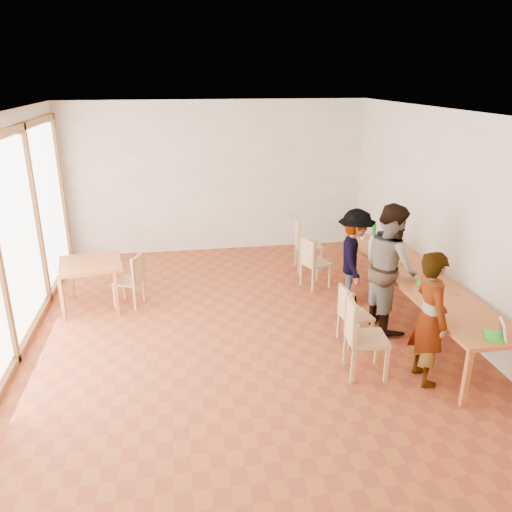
# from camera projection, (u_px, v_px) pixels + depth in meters

# --- Properties ---
(ground) EXTENTS (8.00, 8.00, 0.00)m
(ground) POSITION_uv_depth(u_px,v_px,m) (246.00, 344.00, 6.78)
(ground) COLOR brown
(ground) RESTS_ON ground
(wall_back) EXTENTS (6.00, 0.10, 3.00)m
(wall_back) POSITION_uv_depth(u_px,v_px,m) (217.00, 178.00, 9.97)
(wall_back) COLOR #F0E8CF
(wall_back) RESTS_ON ground
(wall_front) EXTENTS (6.00, 0.10, 3.00)m
(wall_front) POSITION_uv_depth(u_px,v_px,m) (357.00, 479.00, 2.55)
(wall_front) COLOR #F0E8CF
(wall_front) RESTS_ON ground
(wall_right) EXTENTS (0.10, 8.00, 3.00)m
(wall_right) POSITION_uv_depth(u_px,v_px,m) (466.00, 228.00, 6.72)
(wall_right) COLOR #F0E8CF
(wall_right) RESTS_ON ground
(ceiling) EXTENTS (6.00, 8.00, 0.04)m
(ceiling) POSITION_uv_depth(u_px,v_px,m) (245.00, 114.00, 5.74)
(ceiling) COLOR white
(ceiling) RESTS_ON wall_back
(communal_table) EXTENTS (0.80, 4.00, 0.75)m
(communal_table) POSITION_uv_depth(u_px,v_px,m) (417.00, 278.00, 7.13)
(communal_table) COLOR #B96029
(communal_table) RESTS_ON ground
(side_table) EXTENTS (0.90, 0.90, 0.75)m
(side_table) POSITION_uv_depth(u_px,v_px,m) (91.00, 267.00, 7.63)
(side_table) COLOR #B96029
(side_table) RESTS_ON ground
(chair_near) EXTENTS (0.51, 0.51, 0.53)m
(chair_near) POSITION_uv_depth(u_px,v_px,m) (359.00, 329.00, 5.91)
(chair_near) COLOR tan
(chair_near) RESTS_ON ground
(chair_mid) EXTENTS (0.43, 0.43, 0.44)m
(chair_mid) POSITION_uv_depth(u_px,v_px,m) (351.00, 309.00, 6.64)
(chair_mid) COLOR tan
(chair_mid) RESTS_ON ground
(chair_far) EXTENTS (0.52, 0.52, 0.47)m
(chair_far) POSITION_uv_depth(u_px,v_px,m) (312.00, 258.00, 8.41)
(chair_far) COLOR tan
(chair_far) RESTS_ON ground
(chair_empty) EXTENTS (0.49, 0.49, 0.53)m
(chair_empty) POSITION_uv_depth(u_px,v_px,m) (303.00, 238.00, 9.16)
(chair_empty) COLOR tan
(chair_empty) RESTS_ON ground
(chair_spare) EXTENTS (0.51, 0.51, 0.45)m
(chair_spare) POSITION_uv_depth(u_px,v_px,m) (133.00, 275.00, 7.75)
(chair_spare) COLOR tan
(chair_spare) RESTS_ON ground
(person_near) EXTENTS (0.39, 0.59, 1.62)m
(person_near) POSITION_uv_depth(u_px,v_px,m) (430.00, 318.00, 5.73)
(person_near) COLOR gray
(person_near) RESTS_ON ground
(person_mid) EXTENTS (0.74, 0.92, 1.82)m
(person_mid) POSITION_uv_depth(u_px,v_px,m) (390.00, 267.00, 6.98)
(person_mid) COLOR gray
(person_mid) RESTS_ON ground
(person_far) EXTENTS (0.83, 1.11, 1.52)m
(person_far) POSITION_uv_depth(u_px,v_px,m) (354.00, 257.00, 7.80)
(person_far) COLOR gray
(person_far) RESTS_ON ground
(laptop_near) EXTENTS (0.29, 0.30, 0.21)m
(laptop_near) POSITION_uv_depth(u_px,v_px,m) (498.00, 333.00, 5.41)
(laptop_near) COLOR #32D327
(laptop_near) RESTS_ON communal_table
(laptop_mid) EXTENTS (0.25, 0.26, 0.18)m
(laptop_mid) POSITION_uv_depth(u_px,v_px,m) (425.00, 281.00, 6.80)
(laptop_mid) COLOR #32D327
(laptop_mid) RESTS_ON communal_table
(laptop_far) EXTENTS (0.24, 0.28, 0.23)m
(laptop_far) POSITION_uv_depth(u_px,v_px,m) (387.00, 248.00, 8.03)
(laptop_far) COLOR #32D327
(laptop_far) RESTS_ON communal_table
(yellow_mug) EXTENTS (0.15, 0.15, 0.10)m
(yellow_mug) POSITION_uv_depth(u_px,v_px,m) (401.00, 260.00, 7.56)
(yellow_mug) COLOR gold
(yellow_mug) RESTS_ON communal_table
(green_bottle) EXTENTS (0.07, 0.07, 0.28)m
(green_bottle) POSITION_uv_depth(u_px,v_px,m) (374.00, 232.00, 8.59)
(green_bottle) COLOR #12791F
(green_bottle) RESTS_ON communal_table
(clear_glass) EXTENTS (0.07, 0.07, 0.09)m
(clear_glass) POSITION_uv_depth(u_px,v_px,m) (380.00, 239.00, 8.54)
(clear_glass) COLOR silver
(clear_glass) RESTS_ON communal_table
(condiment_cup) EXTENTS (0.08, 0.08, 0.06)m
(condiment_cup) POSITION_uv_depth(u_px,v_px,m) (363.00, 237.00, 8.67)
(condiment_cup) COLOR white
(condiment_cup) RESTS_ON communal_table
(pink_phone) EXTENTS (0.05, 0.10, 0.01)m
(pink_phone) POSITION_uv_depth(u_px,v_px,m) (456.00, 293.00, 6.52)
(pink_phone) COLOR #C23D60
(pink_phone) RESTS_ON communal_table
(black_pouch) EXTENTS (0.16, 0.26, 0.09)m
(black_pouch) POSITION_uv_depth(u_px,v_px,m) (384.00, 236.00, 8.71)
(black_pouch) COLOR black
(black_pouch) RESTS_ON communal_table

